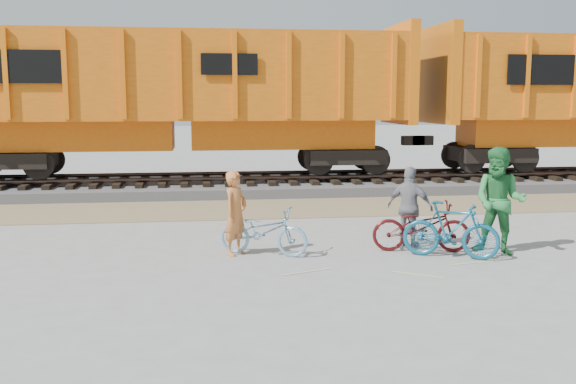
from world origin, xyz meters
name	(u,v)px	position (x,y,z in m)	size (l,w,h in m)	color
ground	(354,259)	(0.00, 0.00, 0.00)	(120.00, 120.00, 0.00)	#9E9E99
gravel_strip	(306,208)	(0.00, 5.50, 0.01)	(120.00, 3.00, 0.02)	tan
ballast_bed	(289,185)	(0.00, 9.00, 0.15)	(120.00, 4.00, 0.30)	slate
track	(289,175)	(0.00, 9.00, 0.47)	(120.00, 2.60, 0.24)	black
hopper_car_center	(182,94)	(-3.30, 9.00, 3.01)	(14.00, 3.13, 4.65)	black
bicycle_blue	(263,231)	(-1.59, 0.50, 0.45)	(0.59, 1.70, 0.89)	#7AB0CB
bicycle_teal	(451,230)	(1.75, -0.17, 0.52)	(0.49, 1.73, 1.04)	#145D7B
bicycle_maroon	(421,227)	(1.39, 0.38, 0.48)	(0.64, 1.82, 0.96)	#480E10
person_solo	(236,213)	(-2.09, 0.60, 0.78)	(0.57, 0.37, 1.56)	#CE7437
person_man	(500,201)	(2.75, 0.03, 1.00)	(0.97, 0.75, 1.99)	#2A7E3C
person_woman	(410,207)	(1.29, 0.78, 0.79)	(0.92, 0.38, 1.57)	gray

